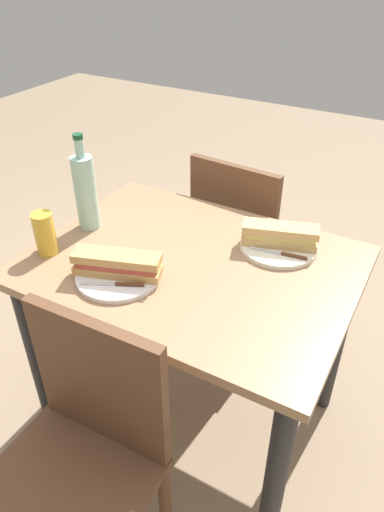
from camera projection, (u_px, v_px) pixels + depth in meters
ground_plane at (192, 414)px, 1.86m from camera, size 8.00×8.00×0.00m
dining_table at (192, 295)px, 1.52m from camera, size 0.98×0.74×0.74m
chair_far at (81, 454)px, 1.18m from camera, size 0.41×0.41×0.86m
chair_near at (242, 237)px, 2.02m from camera, size 0.43×0.43×0.86m
plate_near at (279, 246)px, 1.50m from camera, size 0.25×0.25×0.01m
baguette_sandwich_near at (280, 235)px, 1.48m from camera, size 0.25×0.14×0.07m
knife_near at (282, 254)px, 1.45m from camera, size 0.18×0.03×0.01m
plate_far at (118, 275)px, 1.37m from camera, size 0.25×0.25×0.01m
baguette_sandwich_far at (117, 264)px, 1.35m from camera, size 0.26×0.15×0.07m
knife_far at (116, 284)px, 1.32m from camera, size 0.17×0.09×0.01m
water_bottle at (85, 191)px, 1.54m from camera, size 0.07×0.07×0.33m
beer_glass at (45, 234)px, 1.45m from camera, size 0.06×0.06×0.14m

